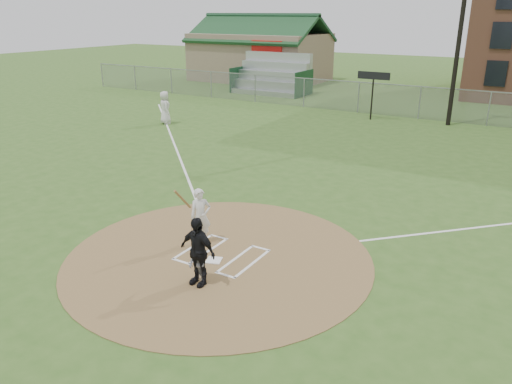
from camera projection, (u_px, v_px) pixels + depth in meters
The scene contains 14 objects.
ground at pixel (219, 258), 13.74m from camera, with size 140.00×140.00×0.00m, color #33571E.
dirt_circle at pixel (219, 257), 13.73m from camera, with size 8.40×8.40×0.02m, color olive.
home_plate at pixel (214, 260), 13.52m from camera, with size 0.40×0.40×0.03m, color white.
foul_line_third at pixel (175, 145), 25.33m from camera, with size 0.10×24.00×0.01m, color white.
catcher at pixel (198, 264), 12.25m from camera, with size 0.51×0.40×1.05m, color slate.
umpire at pixel (198, 251), 12.10m from camera, with size 1.04×0.43×1.77m, color black.
ondeck_player at pixel (165, 108), 29.75m from camera, with size 0.95×0.62×1.94m, color silver.
batters_boxes at pixel (222, 255), 13.85m from camera, with size 2.08×1.88×0.01m.
batter_at_plate at pixel (200, 216), 14.30m from camera, with size 0.72×1.06×1.78m.
outfield_fence at pixel (420, 103), 31.15m from camera, with size 56.08×0.08×2.03m.
bleachers at pixel (271, 74), 40.60m from camera, with size 6.08×3.20×3.20m.
clubhouse at pixel (260, 55), 48.22m from camera, with size 12.20×8.71×6.23m.
light_pole at pixel (463, 7), 27.47m from camera, with size 1.20×0.30×12.22m.
scoreboard_sign at pixel (373, 81), 30.43m from camera, with size 2.00×0.10×2.93m.
Camera 1 is at (7.18, -10.03, 6.39)m, focal length 35.00 mm.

